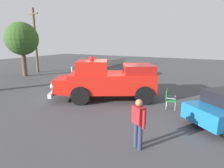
{
  "coord_description": "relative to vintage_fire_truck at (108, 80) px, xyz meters",
  "views": [
    {
      "loc": [
        -10.11,
        -5.41,
        3.45
      ],
      "look_at": [
        -0.42,
        -0.24,
        0.94
      ],
      "focal_mm": 30.46,
      "sensor_mm": 36.0,
      "label": 1
    }
  ],
  "objects": [
    {
      "name": "ground_plane",
      "position": [
        0.54,
        0.03,
        -1.2
      ],
      "size": [
        60.0,
        60.0,
        0.0
      ],
      "primitive_type": "plane",
      "color": "#424244"
    },
    {
      "name": "vintage_fire_truck",
      "position": [
        0.0,
        0.0,
        0.0
      ],
      "size": [
        4.79,
        6.26,
        2.59
      ],
      "color": "black",
      "rests_on": "ground"
    },
    {
      "name": "lawn_chair_near_truck",
      "position": [
        3.71,
        2.38,
        -0.61
      ],
      "size": [
        0.62,
        0.62,
        1.02
      ],
      "color": "#B7BABF",
      "rests_on": "ground"
    },
    {
      "name": "lawn_chair_spare",
      "position": [
        0.09,
        -3.55,
        -0.61
      ],
      "size": [
        0.57,
        0.56,
        1.02
      ],
      "color": "#B7BABF",
      "rests_on": "ground"
    },
    {
      "name": "spectator_seated",
      "position": [
        3.59,
        2.34,
        -0.5
      ],
      "size": [
        0.62,
        0.52,
        1.29
      ],
      "color": "#383842",
      "rests_on": "ground"
    },
    {
      "name": "spectator_standing",
      "position": [
        -4.21,
        -3.47,
        -0.23
      ],
      "size": [
        0.45,
        0.59,
        1.68
      ],
      "color": "#2D334C",
      "rests_on": "ground"
    },
    {
      "name": "oak_tree_right",
      "position": [
        2.81,
        11.05,
        2.4
      ],
      "size": [
        3.12,
        3.12,
        5.19
      ],
      "color": "brown",
      "rests_on": "ground"
    },
    {
      "name": "utility_pole",
      "position": [
        5.1,
        11.86,
        2.35
      ],
      "size": [
        0.45,
        1.69,
        6.81
      ],
      "color": "brown",
      "rests_on": "ground"
    },
    {
      "name": "traffic_cone",
      "position": [
        3.48,
        1.31,
        -0.89
      ],
      "size": [
        0.4,
        0.4,
        0.64
      ],
      "color": "orange",
      "rests_on": "ground"
    },
    {
      "name": "background_fence",
      "position": [
        11.79,
        7.11,
        -0.75
      ],
      "size": [
        13.2,
        0.12,
        0.9
      ],
      "color": "#A8A393",
      "rests_on": "ground"
    }
  ]
}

